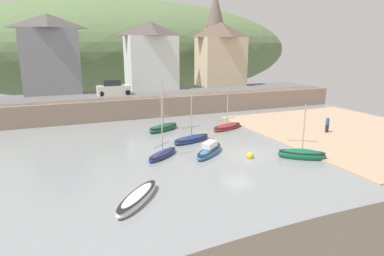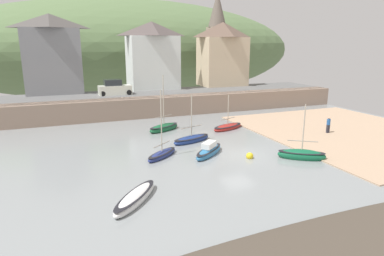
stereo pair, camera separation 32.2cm
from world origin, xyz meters
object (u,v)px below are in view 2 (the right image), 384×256
object	(u,v)px
sailboat_far_left	(209,151)
person_on_slipway	(328,124)
waterfront_building_centre	(152,55)
church_with_spire	(217,36)
waterfront_building_left	(52,54)
mooring_buoy	(250,156)
sailboat_tall_mast	(302,155)
fishing_boat_green	(135,198)
rowboat_small_beached	(228,127)
waterfront_building_right	(222,54)
parked_car_near_slipway	(115,89)
sailboat_nearest_shore	(162,154)
sailboat_blue_trim	(192,139)
dinghy_open_wooden	(164,128)

from	to	relation	value
sailboat_far_left	person_on_slipway	bearing A→B (deg)	-34.58
waterfront_building_centre	church_with_spire	size ratio (longest dim) A/B	0.64
waterfront_building_left	mooring_buoy	xyz separation A→B (m)	(13.88, -26.50, -7.36)
sailboat_tall_mast	fishing_boat_green	bearing A→B (deg)	-134.60
waterfront_building_centre	rowboat_small_beached	world-z (taller)	waterfront_building_centre
waterfront_building_right	sailboat_tall_mast	bearing A→B (deg)	-104.13
parked_car_near_slipway	mooring_buoy	xyz separation A→B (m)	(6.83, -22.00, -3.03)
fishing_boat_green	waterfront_building_centre	bearing A→B (deg)	22.03
rowboat_small_beached	waterfront_building_left	bearing A→B (deg)	111.19
sailboat_nearest_shore	person_on_slipway	size ratio (longest dim) A/B	3.38
fishing_boat_green	parked_car_near_slipway	distance (m)	26.51
sailboat_nearest_shore	mooring_buoy	xyz separation A→B (m)	(6.28, -2.78, -0.08)
rowboat_small_beached	parked_car_near_slipway	distance (m)	16.43
sailboat_far_left	parked_car_near_slipway	distance (m)	20.70
rowboat_small_beached	parked_car_near_slipway	xyz separation A→B (m)	(-9.61, 12.99, 2.98)
fishing_boat_green	parked_car_near_slipway	xyz separation A→B (m)	(3.07, 26.16, 2.96)
sailboat_far_left	parked_car_near_slipway	xyz separation A→B (m)	(-4.22, 20.05, 2.90)
church_with_spire	fishing_boat_green	xyz separation A→B (m)	(-21.58, -34.66, -9.82)
sailboat_far_left	sailboat_nearest_shore	xyz separation A→B (m)	(-3.67, 0.83, -0.06)
waterfront_building_left	church_with_spire	size ratio (longest dim) A/B	0.68
rowboat_small_beached	sailboat_blue_trim	xyz separation A→B (m)	(-5.32, -3.09, 0.03)
waterfront_building_right	dinghy_open_wooden	distance (m)	22.39
waterfront_building_centre	sailboat_nearest_shore	world-z (taller)	waterfront_building_centre
waterfront_building_right	fishing_boat_green	size ratio (longest dim) A/B	2.31
fishing_boat_green	person_on_slipway	size ratio (longest dim) A/B	2.58
rowboat_small_beached	sailboat_tall_mast	distance (m)	10.63
waterfront_building_right	mooring_buoy	bearing A→B (deg)	-112.07
waterfront_building_left	sailboat_blue_trim	distance (m)	24.60
sailboat_blue_trim	parked_car_near_slipway	distance (m)	16.90
sailboat_far_left	sailboat_blue_trim	world-z (taller)	sailboat_blue_trim
person_on_slipway	dinghy_open_wooden	bearing A→B (deg)	153.89
sailboat_far_left	dinghy_open_wooden	size ratio (longest dim) A/B	0.64
sailboat_nearest_shore	person_on_slipway	world-z (taller)	sailboat_nearest_shore
waterfront_building_centre	mooring_buoy	distance (m)	27.43
waterfront_building_right	church_with_spire	xyz separation A→B (m)	(0.92, 4.00, 2.74)
dinghy_open_wooden	sailboat_blue_trim	world-z (taller)	dinghy_open_wooden
parked_car_near_slipway	mooring_buoy	bearing A→B (deg)	-74.63
waterfront_building_left	dinghy_open_wooden	world-z (taller)	waterfront_building_left
sailboat_tall_mast	sailboat_nearest_shore	size ratio (longest dim) A/B	0.82
waterfront_building_left	person_on_slipway	world-z (taller)	waterfront_building_left
church_with_spire	mooring_buoy	distance (m)	34.13
church_with_spire	sailboat_far_left	bearing A→B (deg)	-116.57
rowboat_small_beached	sailboat_blue_trim	distance (m)	6.15
waterfront_building_centre	fishing_boat_green	xyz separation A→B (m)	(-9.40, -30.66, -6.97)
sailboat_tall_mast	sailboat_blue_trim	world-z (taller)	sailboat_blue_trim
sailboat_nearest_shore	waterfront_building_centre	bearing A→B (deg)	36.50
sailboat_nearest_shore	person_on_slipway	distance (m)	17.46
sailboat_tall_mast	sailboat_blue_trim	bearing A→B (deg)	164.31
church_with_spire	person_on_slipway	size ratio (longest dim) A/B	9.16
sailboat_far_left	sailboat_nearest_shore	distance (m)	3.77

